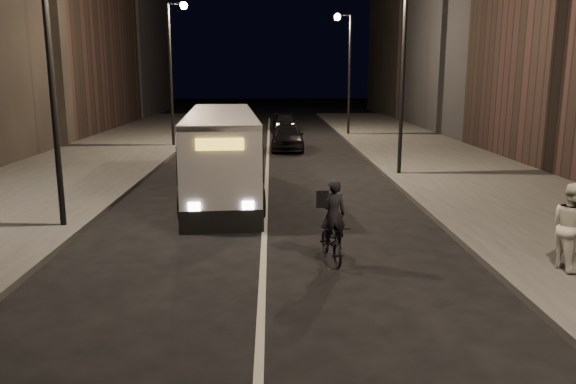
{
  "coord_description": "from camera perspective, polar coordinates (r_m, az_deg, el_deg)",
  "views": [
    {
      "loc": [
        0.21,
        -11.28,
        4.27
      ],
      "look_at": [
        0.6,
        1.86,
        1.5
      ],
      "focal_mm": 35.0,
      "sensor_mm": 36.0,
      "label": 1
    }
  ],
  "objects": [
    {
      "name": "ground",
      "position": [
        12.06,
        -2.6,
        -8.85
      ],
      "size": [
        180.0,
        180.0,
        0.0
      ],
      "primitive_type": "plane",
      "color": "black",
      "rests_on": "ground"
    },
    {
      "name": "sidewalk_right",
      "position": [
        26.93,
        16.28,
        2.47
      ],
      "size": [
        7.0,
        70.0,
        0.16
      ],
      "primitive_type": "cube",
      "color": "#3B3B38",
      "rests_on": "ground"
    },
    {
      "name": "sidewalk_left",
      "position": [
        27.06,
        -20.45,
        2.24
      ],
      "size": [
        7.0,
        70.0,
        0.16
      ],
      "primitive_type": "cube",
      "color": "#3B3B38",
      "rests_on": "ground"
    },
    {
      "name": "streetlight_right_mid",
      "position": [
        23.86,
        11.06,
        14.31
      ],
      "size": [
        1.2,
        0.44,
        8.12
      ],
      "color": "black",
      "rests_on": "sidewalk_right"
    },
    {
      "name": "streetlight_right_far",
      "position": [
        39.62,
        5.9,
        13.41
      ],
      "size": [
        1.2,
        0.44,
        8.12
      ],
      "color": "black",
      "rests_on": "sidewalk_right"
    },
    {
      "name": "streetlight_left_near",
      "position": [
        16.29,
        -22.36,
        14.88
      ],
      "size": [
        1.2,
        0.44,
        8.12
      ],
      "color": "black",
      "rests_on": "sidewalk_left"
    },
    {
      "name": "streetlight_left_far",
      "position": [
        33.75,
        -11.46,
        13.52
      ],
      "size": [
        1.2,
        0.44,
        8.12
      ],
      "color": "black",
      "rests_on": "sidewalk_left"
    },
    {
      "name": "city_bus",
      "position": [
        20.51,
        -6.75,
        4.33
      ],
      "size": [
        3.23,
        11.04,
        2.94
      ],
      "rotation": [
        0.0,
        0.0,
        0.08
      ],
      "color": "silver",
      "rests_on": "ground"
    },
    {
      "name": "cyclist_on_bicycle",
      "position": [
        13.03,
        4.5,
        -4.26
      ],
      "size": [
        0.85,
        1.77,
        1.96
      ],
      "rotation": [
        0.0,
        0.0,
        0.16
      ],
      "color": "black",
      "rests_on": "ground"
    },
    {
      "name": "pedestrian_woman",
      "position": [
        13.35,
        26.84,
        -3.15
      ],
      "size": [
        0.81,
        0.99,
        1.88
      ],
      "primitive_type": "imported",
      "rotation": [
        0.0,
        0.0,
        1.68
      ],
      "color": "beige",
      "rests_on": "sidewalk_right"
    },
    {
      "name": "car_near",
      "position": [
        32.2,
        -0.05,
        5.67
      ],
      "size": [
        1.97,
        4.61,
        1.55
      ],
      "primitive_type": "imported",
      "rotation": [
        0.0,
        0.0,
        -0.03
      ],
      "color": "black",
      "rests_on": "ground"
    },
    {
      "name": "car_mid",
      "position": [
        35.24,
        -7.01,
        6.01
      ],
      "size": [
        2.0,
        4.44,
        1.42
      ],
      "primitive_type": "imported",
      "rotation": [
        0.0,
        0.0,
        3.26
      ],
      "color": "#3E3D40",
      "rests_on": "ground"
    },
    {
      "name": "car_far",
      "position": [
        43.51,
        -0.34,
        7.08
      ],
      "size": [
        1.99,
        4.33,
        1.23
      ],
      "primitive_type": "imported",
      "rotation": [
        0.0,
        0.0,
        0.07
      ],
      "color": "black",
      "rests_on": "ground"
    }
  ]
}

